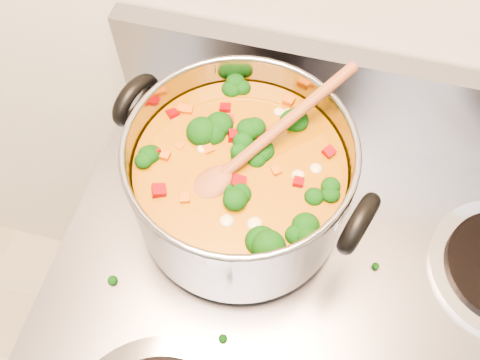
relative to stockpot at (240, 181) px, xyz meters
name	(u,v)px	position (x,y,z in m)	size (l,w,h in m)	color
stockpot	(240,181)	(0.00, 0.00, 0.00)	(0.34, 0.27, 0.16)	gray
wooden_spoon	(248,154)	(0.01, 0.01, 0.05)	(0.18, 0.22, 0.08)	brown
cooktop_crumbs	(208,218)	(-0.04, -0.02, -0.08)	(0.14, 0.36, 0.01)	black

